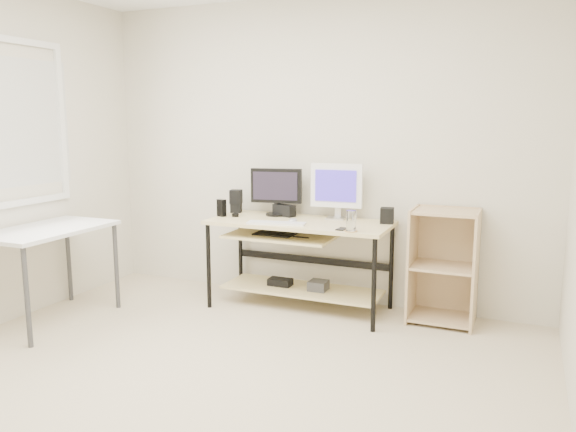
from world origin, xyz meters
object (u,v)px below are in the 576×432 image
(black_monitor, at_px, (276,189))
(audio_controller, at_px, (222,208))
(white_imac, at_px, (336,187))
(side_table, at_px, (47,238))
(desk, at_px, (297,245))
(shelf_unit, at_px, (444,265))

(black_monitor, bearing_deg, audio_controller, -161.25)
(white_imac, bearing_deg, audio_controller, -168.80)
(white_imac, distance_m, audio_controller, 1.00)
(white_imac, xyz_separation_m, audio_controller, (-0.95, -0.26, -0.20))
(side_table, distance_m, black_monitor, 1.88)
(audio_controller, bearing_deg, side_table, -116.07)
(desk, xyz_separation_m, shelf_unit, (1.18, 0.16, -0.09))
(side_table, xyz_separation_m, black_monitor, (1.39, 1.22, 0.31))
(shelf_unit, bearing_deg, white_imac, 177.70)
(shelf_unit, bearing_deg, audio_controller, -173.00)
(side_table, height_order, shelf_unit, shelf_unit)
(side_table, bearing_deg, white_imac, 33.11)
(white_imac, bearing_deg, black_monitor, 179.19)
(side_table, relative_size, white_imac, 2.14)
(desk, bearing_deg, audio_controller, -174.35)
(desk, xyz_separation_m, white_imac, (0.27, 0.20, 0.48))
(black_monitor, distance_m, white_imac, 0.54)
(desk, distance_m, shelf_unit, 1.19)
(black_monitor, relative_size, white_imac, 0.96)
(black_monitor, height_order, audio_controller, black_monitor)
(desk, distance_m, black_monitor, 0.54)
(desk, relative_size, audio_controller, 10.08)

